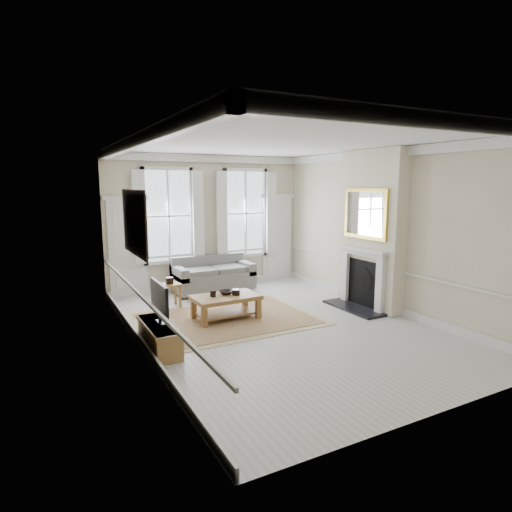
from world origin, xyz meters
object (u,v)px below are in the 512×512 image
tv_stand (160,337)px  side_table (170,288)px  sofa (212,277)px  coffee_table (226,300)px

tv_stand → side_table: bearing=69.7°
sofa → coffee_table: 2.36m
sofa → coffee_table: sofa is taller
side_table → tv_stand: 2.55m
sofa → tv_stand: (-2.24, -3.26, -0.14)m
sofa → side_table: size_ratio=3.76×
side_table → coffee_table: size_ratio=0.39×
side_table → coffee_table: side_table is taller
sofa → side_table: bearing=-147.1°
tv_stand → coffee_table: bearing=31.6°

